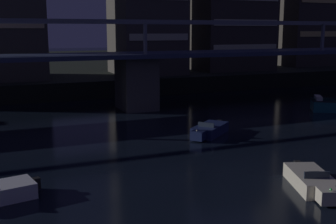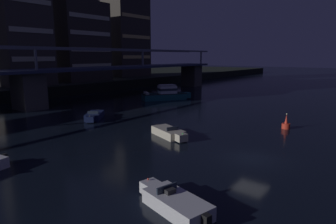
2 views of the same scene
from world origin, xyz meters
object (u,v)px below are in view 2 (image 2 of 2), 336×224
(tower_east_low, at_px, (123,27))
(speedboat_near_center, at_px, (94,116))
(tower_central, at_px, (18,17))
(channel_buoy, at_px, (286,125))
(speedboat_near_right, at_px, (174,202))
(river_bridge, at_px, (28,80))
(tower_east_tall, at_px, (78,41))
(cabin_cruiser_near_left, at_px, (166,94))
(speedboat_mid_center, at_px, (169,133))

(tower_east_low, height_order, speedboat_near_center, tower_east_low)
(tower_central, height_order, channel_buoy, tower_central)
(speedboat_near_right, height_order, channel_buoy, channel_buoy)
(tower_east_low, bearing_deg, tower_central, -171.56)
(river_bridge, relative_size, channel_buoy, 54.04)
(speedboat_near_right, distance_m, channel_buoy, 21.67)
(tower_central, xyz_separation_m, tower_east_tall, (14.37, 1.52, -4.09))
(tower_east_low, bearing_deg, tower_east_tall, -169.63)
(channel_buoy, bearing_deg, cabin_cruiser_near_left, 70.18)
(river_bridge, height_order, tower_east_low, tower_east_low)
(speedboat_near_center, xyz_separation_m, speedboat_mid_center, (-0.57, -12.78, 0.00))
(river_bridge, height_order, speedboat_near_right, river_bridge)
(river_bridge, distance_m, speedboat_near_center, 14.23)
(speedboat_mid_center, bearing_deg, channel_buoy, -37.85)
(tower_central, relative_size, speedboat_near_right, 5.17)
(tower_east_tall, xyz_separation_m, channel_buoy, (-9.41, -51.49, -10.93))
(tower_east_low, relative_size, cabin_cruiser_near_left, 3.22)
(tower_central, distance_m, speedboat_mid_center, 44.69)
(cabin_cruiser_near_left, xyz_separation_m, channel_buoy, (-8.75, -24.26, -0.57))
(cabin_cruiser_near_left, bearing_deg, tower_east_low, 58.85)
(tower_east_low, height_order, channel_buoy, tower_east_low)
(speedboat_near_center, bearing_deg, river_bridge, 96.77)
(tower_east_low, height_order, speedboat_mid_center, tower_east_low)
(cabin_cruiser_near_left, xyz_separation_m, speedboat_mid_center, (-19.42, -15.97, -0.64))
(river_bridge, distance_m, channel_buoy, 36.75)
(speedboat_near_center, height_order, speedboat_near_right, same)
(speedboat_near_right, bearing_deg, tower_central, 71.74)
(tower_east_tall, relative_size, speedboat_near_center, 4.08)
(tower_east_tall, distance_m, speedboat_mid_center, 48.89)
(speedboat_near_center, bearing_deg, speedboat_mid_center, -92.55)
(river_bridge, relative_size, speedboat_mid_center, 18.66)
(tower_central, bearing_deg, cabin_cruiser_near_left, -61.92)
(tower_central, distance_m, speedboat_near_right, 55.37)
(speedboat_near_center, bearing_deg, channel_buoy, -64.39)
(cabin_cruiser_near_left, distance_m, speedboat_near_right, 39.30)
(river_bridge, height_order, speedboat_mid_center, river_bridge)
(cabin_cruiser_near_left, height_order, speedboat_mid_center, cabin_cruiser_near_left)
(tower_east_tall, distance_m, speedboat_near_center, 37.77)
(speedboat_near_center, bearing_deg, speedboat_near_right, -118.06)
(river_bridge, bearing_deg, speedboat_mid_center, -87.74)
(cabin_cruiser_near_left, height_order, speedboat_near_right, cabin_cruiser_near_left)
(cabin_cruiser_near_left, height_order, speedboat_near_center, cabin_cruiser_near_left)
(tower_east_tall, relative_size, speedboat_mid_center, 3.67)
(speedboat_near_center, xyz_separation_m, channel_buoy, (10.10, -21.07, 0.06))
(speedboat_near_center, bearing_deg, tower_east_tall, 57.33)
(cabin_cruiser_near_left, relative_size, speedboat_near_right, 1.69)
(tower_east_tall, height_order, channel_buoy, tower_east_tall)
(speedboat_near_center, bearing_deg, tower_east_low, 42.10)
(tower_central, distance_m, channel_buoy, 52.42)
(tower_east_low, distance_m, speedboat_mid_center, 61.95)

